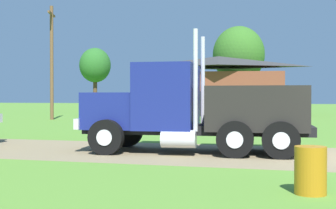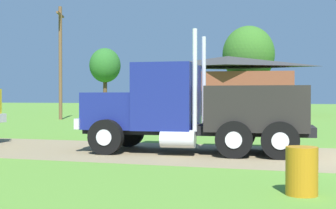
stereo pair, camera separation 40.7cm
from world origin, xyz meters
The scene contains 6 objects.
truck_foreground_white centered at (-4.60, 0.28, 1.32)m, with size 7.18×3.11×3.67m.
steel_barrel centered at (-1.32, -5.29, 0.42)m, with size 0.56×0.56×0.84m, color #B27214.
shed_building centered at (-8.71, 29.29, 2.62)m, with size 12.65×7.00×5.45m.
utility_pole_near centered at (-19.30, 17.59, 4.48)m, with size 0.83×2.13×8.46m.
tree_left centered at (-23.08, 33.67, 5.11)m, with size 3.43×3.43×7.05m.
tree_mid centered at (-7.64, 35.59, 6.09)m, with size 5.40×5.40×9.08m.
Camera 1 is at (-1.51, -13.92, 1.72)m, focal length 50.43 mm.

